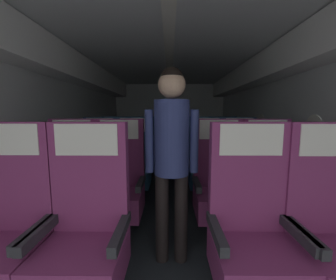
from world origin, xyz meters
The scene contains 19 objects.
ground centered at (0.00, 3.31, -0.01)m, with size 3.42×7.03×0.02m, color #23282D.
fuselage_shell centered at (0.00, 3.57, 1.55)m, with size 3.30×6.68×2.16m.
seat_a_left_window centered at (-1.02, 1.59, 0.50)m, with size 0.52×0.47×1.19m.
seat_a_left_aisle centered at (-0.52, 1.59, 0.50)m, with size 0.52×0.47×1.19m.
seat_a_right_aisle centered at (1.01, 1.58, 0.50)m, with size 0.52×0.47×1.19m.
seat_a_right_window centered at (0.52, 1.60, 0.50)m, with size 0.52×0.47×1.19m.
seat_b_left_window centered at (-1.01, 2.45, 0.50)m, with size 0.52×0.47×1.19m.
seat_b_left_aisle centered at (-0.52, 2.46, 0.50)m, with size 0.52×0.47×1.19m.
seat_b_right_aisle centered at (1.01, 2.45, 0.50)m, with size 0.52×0.47×1.19m.
seat_b_right_window centered at (0.51, 2.45, 0.50)m, with size 0.52×0.47×1.19m.
seat_c_left_window centered at (-1.01, 3.32, 0.50)m, with size 0.52×0.47×1.19m.
seat_c_left_aisle centered at (-0.52, 3.33, 0.50)m, with size 0.52×0.47×1.19m.
seat_c_right_aisle centered at (1.02, 3.34, 0.50)m, with size 0.52×0.47×1.19m.
seat_c_right_window centered at (0.53, 3.34, 0.50)m, with size 0.52×0.47×1.19m.
seat_d_left_window centered at (-1.01, 4.19, 0.50)m, with size 0.52×0.47×1.19m.
seat_d_left_aisle centered at (-0.52, 4.21, 0.50)m, with size 0.52×0.47×1.19m.
seat_d_right_aisle centered at (1.01, 4.21, 0.50)m, with size 0.52×0.47×1.19m.
seat_d_right_window centered at (0.52, 4.21, 0.50)m, with size 0.52×0.47×1.19m.
flight_attendant centered at (0.02, 2.04, 0.99)m, with size 0.43×0.28×1.60m.
Camera 1 is at (0.01, 0.36, 1.24)m, focal length 22.51 mm.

